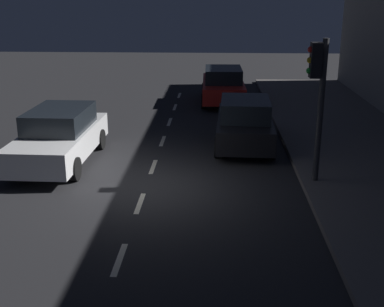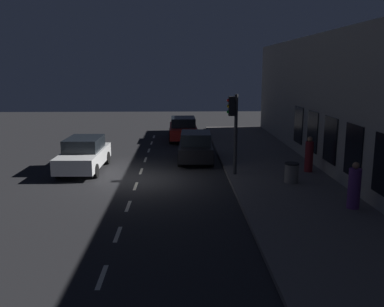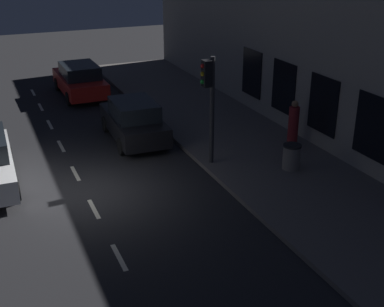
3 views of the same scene
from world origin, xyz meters
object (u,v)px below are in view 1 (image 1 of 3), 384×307
(parked_car_1, at_px, (245,123))
(parked_car_2, at_px, (223,85))
(parked_car_0, at_px, (60,136))
(traffic_light, at_px, (318,87))

(parked_car_1, distance_m, parked_car_2, 6.80)
(parked_car_0, relative_size, parked_car_2, 1.02)
(parked_car_0, xyz_separation_m, parked_car_1, (5.44, 1.82, -0.00))
(parked_car_1, bearing_deg, traffic_light, -63.44)
(traffic_light, xyz_separation_m, parked_car_0, (-6.98, 1.53, -1.78))
(traffic_light, bearing_deg, parked_car_0, 167.63)
(parked_car_1, height_order, parked_car_2, same)
(parked_car_0, bearing_deg, parked_car_1, -160.42)
(traffic_light, distance_m, parked_car_2, 10.50)
(parked_car_1, bearing_deg, parked_car_2, 96.99)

